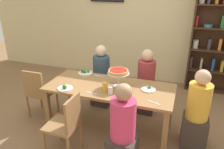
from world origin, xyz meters
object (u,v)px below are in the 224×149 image
Objects in this scene: chair_near_left at (66,123)px; beer_glass_amber_short at (105,87)px; dining_table at (110,92)px; diner_far_left at (102,80)px; cutlery_knife_near at (154,103)px; diner_near_right at (123,134)px; cutlery_fork_far at (92,93)px; salad_plate_far_diner at (85,72)px; bookshelf at (220,38)px; deep_dish_pizza_stand at (118,73)px; chair_head_west at (39,91)px; water_glass_clear_near at (110,90)px; salad_plate_near_diner at (149,89)px; diner_head_east at (196,115)px; diner_far_right at (146,86)px; salad_plate_spare at (65,88)px; beer_glass_amber_tall at (129,94)px; cutlery_fork_near at (99,76)px.

chair_near_left is 0.71m from beer_glass_amber_short.
dining_table is 0.82m from diner_far_left.
chair_near_left reaches higher than cutlery_knife_near.
diner_near_right reaches higher than cutlery_fork_far.
diner_near_right reaches higher than salad_plate_far_diner.
bookshelf is 2.48m from deep_dish_pizza_stand.
chair_head_west reaches higher than water_glass_clear_near.
salad_plate_near_diner is 1.16m from salad_plate_far_diner.
diner_head_east is 0.68m from cutlery_knife_near.
water_glass_clear_near is (-1.15, -0.26, 0.30)m from diner_head_east.
diner_far_right is at bearing 128.67° from cutlery_knife_near.
salad_plate_spare reaches higher than salad_plate_near_diner.
cutlery_knife_near is (1.93, -0.21, 0.26)m from chair_head_west.
chair_head_west is 3.63× the size of salad_plate_far_diner.
diner_head_east is at bearing 18.52° from beer_glass_amber_tall.
water_glass_clear_near is at bearing 22.04° from cutlery_fork_far.
deep_dish_pizza_stand is at bearing 58.19° from beer_glass_amber_short.
cutlery_knife_near is 0.85m from cutlery_fork_far.
water_glass_clear_near is 0.61× the size of cutlery_knife_near.
diner_far_right reaches higher than cutlery_knife_near.
water_glass_clear_near is (-0.03, -0.26, -0.16)m from deep_dish_pizza_stand.
cutlery_knife_near is (0.28, -0.98, 0.25)m from diner_far_right.
deep_dish_pizza_stand is 1.33× the size of salad_plate_far_diner.
diner_near_right is 5.27× the size of salad_plate_spare.
diner_far_left is at bearing 42.28° from chair_head_west.
chair_near_left is at bearing 2.61° from diner_far_left.
diner_far_left is 1.01m from beer_glass_amber_short.
cutlery_knife_near is 1.00× the size of cutlery_fork_far.
diner_near_right is 4.80× the size of salad_plate_far_diner.
diner_far_right is 0.82m from diner_far_left.
dining_table is at bearing -31.25° from salad_plate_far_diner.
beer_glass_amber_short reaches higher than cutlery_fork_near.
diner_far_left is 7.89× the size of beer_glass_amber_tall.
salad_plate_far_diner reaches higher than cutlery_knife_near.
salad_plate_near_diner is at bearing -49.28° from chair_near_left.
beer_glass_amber_tall is at bearing -58.20° from chair_near_left.
chair_near_left is at bearing 24.83° from diner_head_east.
bookshelf is 2.58m from cutlery_fork_near.
beer_glass_amber_tall is (-0.20, -0.34, 0.06)m from salad_plate_near_diner.
diner_near_right is at bearing -55.55° from water_glass_clear_near.
diner_head_east is at bearing 2.01° from chair_head_west.
bookshelf is at bearing 59.97° from cutlery_fork_far.
salad_plate_spare is (-0.02, -0.63, 0.00)m from salad_plate_far_diner.
bookshelf is 10.69× the size of salad_plate_near_diner.
salad_plate_near_diner is at bearing 60.01° from beer_glass_amber_tall.
salad_plate_far_diner is (-0.22, 1.05, 0.27)m from chair_near_left.
diner_far_right is 5.56× the size of salad_plate_near_diner.
diner_head_east is 10.53× the size of water_glass_clear_near.
diner_far_left reaches higher than salad_plate_far_diner.
diner_far_right reaches higher than chair_near_left.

